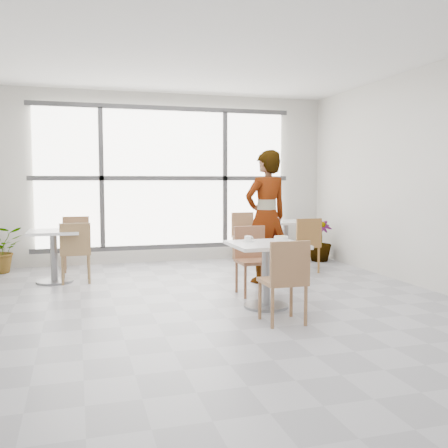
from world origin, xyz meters
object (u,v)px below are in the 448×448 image
object	(u,v)px
bg_chair_left_near	(75,248)
chair_near	(286,276)
oatmeal_bowl	(281,240)
person	(266,217)
plant_right	(320,240)
main_table	(266,263)
coffee_cup	(248,239)
bg_chair_left_far	(76,239)
plant_left	(0,250)
bg_chair_right_near	(306,241)
chair_far	(252,255)
bg_chair_right_far	(244,233)
bg_table_left	(54,249)
bg_table_right	(285,236)

from	to	relation	value
bg_chair_left_near	chair_near	bearing A→B (deg)	126.65
oatmeal_bowl	person	bearing A→B (deg)	75.58
chair_near	plant_right	size ratio (longest dim) A/B	1.13
main_table	coffee_cup	xyz separation A→B (m)	(-0.16, 0.17, 0.26)
bg_chair_left_far	plant_left	xyz separation A→B (m)	(-1.16, 0.06, -0.13)
chair_near	bg_chair_left_near	size ratio (longest dim) A/B	1.00
main_table	bg_chair_right_near	distance (m)	2.34
main_table	plant_left	size ratio (longest dim) A/B	1.09
bg_chair_right_near	chair_far	bearing A→B (deg)	41.28
bg_chair_right_near	plant_left	xyz separation A→B (m)	(-4.66, 1.33, -0.13)
bg_chair_left_far	coffee_cup	bearing A→B (deg)	-56.97
bg_chair_right_far	bg_chair_right_near	bearing A→B (deg)	-70.82
main_table	bg_chair_right_near	xyz separation A→B (m)	(1.39, 1.88, -0.02)
oatmeal_bowl	person	xyz separation A→B (m)	(0.37, 1.44, 0.15)
bg_table_left	bg_chair_left_far	bearing A→B (deg)	72.25
chair_near	plant_left	distance (m)	5.07
main_table	plant_left	xyz separation A→B (m)	(-3.27, 3.21, -0.15)
chair_near	bg_chair_right_near	xyz separation A→B (m)	(1.46, 2.60, 0.00)
bg_table_right	plant_right	size ratio (longest dim) A/B	0.97
main_table	chair_far	size ratio (longest dim) A/B	0.92
main_table	bg_chair_left_far	bearing A→B (deg)	123.75
bg_table_left	bg_chair_right_near	size ratio (longest dim) A/B	0.86
plant_left	plant_right	world-z (taller)	plant_right
bg_chair_left_far	bg_chair_right_near	distance (m)	3.72
bg_chair_left_far	plant_left	bearing A→B (deg)	177.11
coffee_cup	bg_chair_right_near	bearing A→B (deg)	47.72
person	plant_right	size ratio (longest dim) A/B	2.46
bg_chair_left_near	bg_chair_right_near	world-z (taller)	same
chair_far	bg_table_left	distance (m)	2.89
oatmeal_bowl	bg_chair_right_far	bearing A→B (deg)	78.30
bg_chair_left_far	plant_right	xyz separation A→B (m)	(4.24, -0.29, -0.12)
oatmeal_bowl	bg_chair_left_far	bearing A→B (deg)	125.02
plant_right	bg_table_left	bearing A→B (deg)	-171.57
chair_near	bg_chair_left_near	bearing A→B (deg)	-53.35
chair_near	chair_far	bearing A→B (deg)	-95.88
plant_right	coffee_cup	bearing A→B (deg)	-130.49
coffee_cup	bg_table_left	size ratio (longest dim) A/B	0.21
plant_right	main_table	bearing A→B (deg)	-126.75
chair_far	oatmeal_bowl	bearing A→B (deg)	-85.06
oatmeal_bowl	bg_table_left	world-z (taller)	oatmeal_bowl
bg_chair_left_near	plant_right	bearing A→B (deg)	-169.06
chair_far	bg_chair_left_far	bearing A→B (deg)	132.08
oatmeal_bowl	bg_table_left	distance (m)	3.43
chair_far	bg_chair_right_far	world-z (taller)	same
main_table	plant_right	bearing A→B (deg)	53.25
bg_table_right	bg_chair_left_far	bearing A→B (deg)	173.77
coffee_cup	bg_chair_right_near	world-z (taller)	bg_chair_right_near
main_table	person	xyz separation A→B (m)	(0.52, 1.37, 0.42)
bg_chair_left_far	oatmeal_bowl	bearing A→B (deg)	-54.98
bg_chair_right_near	bg_table_right	bearing A→B (deg)	-91.95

